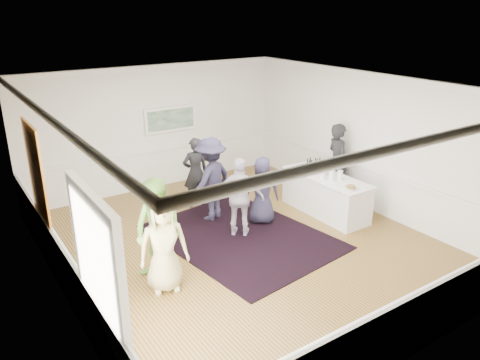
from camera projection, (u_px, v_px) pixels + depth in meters
floor at (243, 244)px, 9.54m from camera, size 8.00×8.00×0.00m
ceiling at (243, 86)px, 8.42m from camera, size 7.00×8.00×0.02m
wall_left at (54, 212)px, 7.15m from camera, size 0.02×8.00×3.20m
wall_right at (368, 142)px, 10.80m from camera, size 0.02×8.00×3.20m
wall_back at (156, 128)px, 12.09m from camera, size 7.00×0.02×3.20m
wall_front at (421, 257)px, 5.87m from camera, size 7.00×0.02×3.20m
wainscoting at (243, 222)px, 9.37m from camera, size 7.00×8.00×1.00m
mirror at (37, 175)px, 8.12m from camera, size 0.05×1.25×1.85m
doorway at (98, 277)px, 5.77m from camera, size 0.10×1.78×2.56m
landscape_painting at (171, 119)px, 12.20m from camera, size 1.44×0.06×0.66m
area_rug at (242, 237)px, 9.82m from camera, size 3.32×4.10×0.02m
serving_table at (325, 195)px, 10.82m from camera, size 0.85×2.23×0.90m
bartender at (337, 163)px, 11.35m from camera, size 0.63×0.81×1.96m
guest_tan at (164, 245)px, 7.76m from camera, size 0.93×0.73×1.68m
guest_green at (158, 232)px, 7.95m from camera, size 1.05×1.14×1.90m
guest_lilac at (240, 198)px, 9.64m from camera, size 1.02×0.96×1.69m
guest_dark_a at (211, 179)px, 10.36m from camera, size 1.40×1.10×1.90m
guest_dark_b at (196, 172)px, 11.07m from camera, size 0.68×0.51×1.70m
guest_navy at (262, 190)px, 10.26m from camera, size 0.88×0.81×1.51m
wine_bottles at (314, 164)px, 11.01m from camera, size 0.39×0.26×0.31m
juice_pitchers at (331, 175)px, 10.43m from camera, size 0.38×0.40×0.24m
ice_bucket at (325, 170)px, 10.75m from camera, size 0.26×0.26×0.25m
nut_bowl at (351, 188)px, 9.91m from camera, size 0.26×0.26×0.08m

